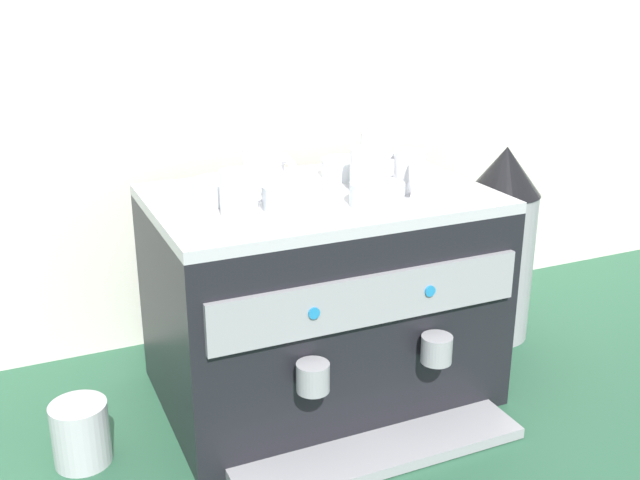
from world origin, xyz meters
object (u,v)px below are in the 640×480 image
object	(u,v)px
espresso_machine	(321,297)
milk_pitcher	(81,433)
coffee_grinder	(499,243)
ceramic_bowl_3	(346,168)
ceramic_cup_0	(240,192)
ceramic_cup_3	(410,172)
ceramic_cup_1	(370,169)
ceramic_bowl_2	(377,195)
ceramic_bowl_1	(293,196)
ceramic_cup_2	(265,165)
ceramic_cup_4	(375,150)
ceramic_bowl_0	(219,191)

from	to	relation	value
espresso_machine	milk_pitcher	size ratio (longest dim) A/B	5.55
espresso_machine	coffee_grinder	xyz separation A→B (m)	(0.47, 0.06, 0.02)
ceramic_bowl_3	coffee_grinder	size ratio (longest dim) A/B	0.22
ceramic_cup_0	ceramic_cup_3	xyz separation A→B (m)	(0.33, -0.00, 0.00)
ceramic_cup_1	ceramic_bowl_3	distance (m)	0.11
ceramic_bowl_2	ceramic_bowl_3	world-z (taller)	ceramic_bowl_2
ceramic_cup_1	ceramic_bowl_1	size ratio (longest dim) A/B	1.00
ceramic_cup_2	ceramic_cup_4	distance (m)	0.25
ceramic_cup_1	ceramic_bowl_2	world-z (taller)	ceramic_cup_1
ceramic_bowl_1	coffee_grinder	size ratio (longest dim) A/B	0.24
ceramic_bowl_2	ceramic_cup_2	bearing A→B (deg)	117.87
ceramic_cup_0	ceramic_bowl_3	distance (m)	0.31
ceramic_cup_4	ceramic_bowl_3	size ratio (longest dim) A/B	1.02
ceramic_cup_0	ceramic_cup_4	size ratio (longest dim) A/B	0.99
ceramic_cup_1	ceramic_cup_4	bearing A→B (deg)	58.66
espresso_machine	ceramic_cup_4	xyz separation A→B (m)	(0.19, 0.14, 0.25)
ceramic_bowl_0	ceramic_bowl_1	xyz separation A→B (m)	(0.11, -0.09, 0.00)
ceramic_cup_1	ceramic_bowl_2	size ratio (longest dim) A/B	1.12
ceramic_cup_1	milk_pitcher	size ratio (longest dim) A/B	0.97
ceramic_bowl_1	ceramic_cup_3	bearing A→B (deg)	0.90
coffee_grinder	ceramic_cup_4	bearing A→B (deg)	164.71
ceramic_cup_3	ceramic_bowl_2	bearing A→B (deg)	-152.03
ceramic_cup_0	ceramic_cup_2	size ratio (longest dim) A/B	0.91
ceramic_bowl_1	milk_pitcher	xyz separation A→B (m)	(-0.40, 0.01, -0.38)
ceramic_cup_1	ceramic_bowl_3	bearing A→B (deg)	88.66
ceramic_cup_3	ceramic_cup_2	bearing A→B (deg)	140.36
ceramic_cup_1	ceramic_cup_2	size ratio (longest dim) A/B	0.99
ceramic_bowl_3	milk_pitcher	distance (m)	0.70
ceramic_bowl_0	ceramic_bowl_2	world-z (taller)	ceramic_bowl_2
espresso_machine	ceramic_bowl_2	bearing A→B (deg)	-60.40
espresso_machine	ceramic_bowl_0	size ratio (longest dim) A/B	6.30
ceramic_bowl_1	ceramic_bowl_3	world-z (taller)	ceramic_bowl_1
ceramic_bowl_3	milk_pitcher	size ratio (longest dim) A/B	0.87
ceramic_cup_4	ceramic_cup_1	bearing A→B (deg)	-121.34
ceramic_cup_4	ceramic_bowl_1	world-z (taller)	ceramic_cup_4
ceramic_cup_2	ceramic_cup_3	xyz separation A→B (m)	(0.22, -0.18, 0.01)
ceramic_cup_0	ceramic_bowl_2	distance (m)	0.24
ceramic_cup_1	ceramic_cup_3	world-z (taller)	ceramic_cup_1
espresso_machine	ceramic_bowl_1	bearing A→B (deg)	-143.88
ceramic_cup_0	milk_pitcher	world-z (taller)	ceramic_cup_0
ceramic_cup_2	coffee_grinder	bearing A→B (deg)	-6.93
ceramic_cup_3	espresso_machine	bearing A→B (deg)	160.64
ceramic_cup_4	ceramic_bowl_0	world-z (taller)	ceramic_cup_4
ceramic_bowl_1	milk_pitcher	size ratio (longest dim) A/B	0.97
ceramic_bowl_3	ceramic_cup_2	bearing A→B (deg)	168.26
ceramic_cup_3	ceramic_bowl_1	xyz separation A→B (m)	(-0.24, -0.00, -0.02)
ceramic_bowl_2	milk_pitcher	xyz separation A→B (m)	(-0.54, 0.06, -0.38)
ceramic_bowl_1	coffee_grinder	xyz separation A→B (m)	(0.55, 0.12, -0.21)
ceramic_cup_2	ceramic_bowl_3	size ratio (longest dim) A/B	1.12
ceramic_cup_2	coffee_grinder	xyz separation A→B (m)	(0.54, -0.07, -0.22)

